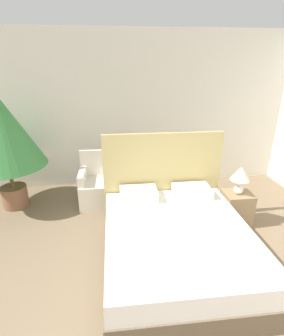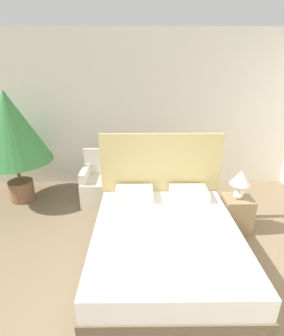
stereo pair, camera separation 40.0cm
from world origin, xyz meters
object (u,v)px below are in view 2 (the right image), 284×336
(potted_palm, at_px, (10,129))
(table_lamp, at_px, (240,180))
(armchair_near_window_right, at_px, (153,186))
(nightstand, at_px, (236,213))
(armchair_near_window_left, at_px, (100,186))
(bed, at_px, (165,241))

(potted_palm, height_order, table_lamp, potted_palm)
(armchair_near_window_right, xyz_separation_m, nightstand, (1.18, -0.89, -0.03))
(armchair_near_window_left, height_order, armchair_near_window_right, same)
(potted_palm, bearing_deg, bed, -33.96)
(bed, height_order, potted_palm, potted_palm)
(armchair_near_window_right, height_order, table_lamp, table_lamp)
(potted_palm, height_order, nightstand, potted_palm)
(bed, height_order, table_lamp, bed)
(armchair_near_window_left, distance_m, armchair_near_window_right, 0.94)
(bed, xyz_separation_m, potted_palm, (-2.44, 1.64, 1.00))
(bed, relative_size, armchair_near_window_left, 2.27)
(table_lamp, bearing_deg, potted_palm, 164.76)
(bed, distance_m, nightstand, 1.31)
(armchair_near_window_left, relative_size, table_lamp, 2.08)
(bed, distance_m, potted_palm, 3.10)
(potted_palm, bearing_deg, table_lamp, -15.24)
(armchair_near_window_left, bearing_deg, armchair_near_window_right, 0.32)
(armchair_near_window_left, distance_m, nightstand, 2.30)
(armchair_near_window_left, height_order, potted_palm, potted_palm)
(bed, height_order, armchair_near_window_left, bed)
(armchair_near_window_right, bearing_deg, potted_palm, 172.40)
(bed, xyz_separation_m, armchair_near_window_left, (-1.01, 1.59, -0.02))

